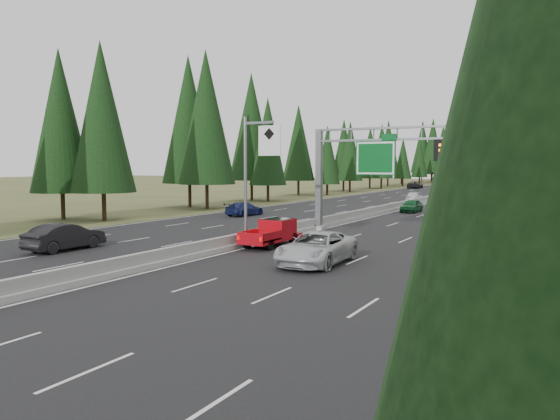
{
  "coord_description": "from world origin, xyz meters",
  "views": [
    {
      "loc": [
        18.41,
        -3.51,
        5.11
      ],
      "look_at": [
        5.26,
        20.0,
        2.89
      ],
      "focal_mm": 35.0,
      "sensor_mm": 36.0,
      "label": 1
    }
  ],
  "objects": [
    {
      "name": "car_ahead_dkgrey",
      "position": [
        5.97,
        79.0,
        0.77
      ],
      "size": [
        2.42,
        4.96,
        1.39
      ],
      "primitive_type": "imported",
      "rotation": [
        0.0,
        0.0,
        -0.1
      ],
      "color": "black",
      "rests_on": "road"
    },
    {
      "name": "car_ahead_far",
      "position": [
        2.57,
        134.84,
        0.74
      ],
      "size": [
        1.66,
        3.92,
        1.32
      ],
      "primitive_type": "imported",
      "rotation": [
        0.0,
        0.0,
        -0.03
      ],
      "color": "black",
      "rests_on": "road"
    },
    {
      "name": "car_ahead_green",
      "position": [
        2.3,
        54.23,
        0.78
      ],
      "size": [
        1.69,
        4.14,
        1.41
      ],
      "primitive_type": "imported",
      "rotation": [
        0.0,
        0.0,
        -0.01
      ],
      "color": "#135326",
      "rests_on": "road"
    },
    {
      "name": "shoulder_left",
      "position": [
        -17.8,
        80.0,
        0.03
      ],
      "size": [
        3.6,
        260.0,
        0.06
      ],
      "primitive_type": "cube",
      "color": "#424E24",
      "rests_on": "ground"
    },
    {
      "name": "hov_sign_pole",
      "position": [
        0.58,
        24.97,
        4.72
      ],
      "size": [
        2.8,
        0.5,
        8.0
      ],
      "color": "slate",
      "rests_on": "road"
    },
    {
      "name": "car_onc_blue",
      "position": [
        -11.15,
        42.06,
        0.76
      ],
      "size": [
        2.25,
        4.8,
        1.36
      ],
      "primitive_type": "imported",
      "rotation": [
        0.0,
        0.0,
        3.07
      ],
      "color": "navy",
      "rests_on": "road"
    },
    {
      "name": "silver_minivan",
      "position": [
        6.61,
        21.4,
        0.9
      ],
      "size": [
        3.03,
        6.04,
        1.64
      ],
      "primitive_type": "imported",
      "rotation": [
        0.0,
        0.0,
        0.05
      ],
      "color": "#BBBCC0",
      "rests_on": "road"
    },
    {
      "name": "car_onc_far",
      "position": [
        -13.8,
        114.41,
        0.87
      ],
      "size": [
        3.02,
        5.84,
        1.57
      ],
      "primitive_type": "imported",
      "rotation": [
        0.0,
        0.0,
        3.21
      ],
      "color": "black",
      "rests_on": "road"
    },
    {
      "name": "car_onc_near",
      "position": [
        -8.39,
        18.25,
        0.89
      ],
      "size": [
        1.74,
        4.92,
        1.62
      ],
      "primitive_type": "imported",
      "rotation": [
        0.0,
        0.0,
        3.15
      ],
      "color": "black",
      "rests_on": "road"
    },
    {
      "name": "car_ahead_dkred",
      "position": [
        14.5,
        74.5,
        0.86
      ],
      "size": [
        1.79,
        4.81,
        1.57
      ],
      "primitive_type": "imported",
      "rotation": [
        0.0,
        0.0,
        -0.03
      ],
      "color": "#610D13",
      "rests_on": "road"
    },
    {
      "name": "car_ahead_white",
      "position": [
        6.73,
        121.15,
        0.86
      ],
      "size": [
        2.73,
        5.65,
        1.55
      ],
      "primitive_type": "imported",
      "rotation": [
        0.0,
        0.0,
        0.03
      ],
      "color": "#B8B8B8",
      "rests_on": "road"
    },
    {
      "name": "sign_gantry",
      "position": [
        8.92,
        34.88,
        5.27
      ],
      "size": [
        16.75,
        0.98,
        7.8
      ],
      "color": "slate",
      "rests_on": "road"
    },
    {
      "name": "red_pickup",
      "position": [
        1.5,
        26.01,
        1.0
      ],
      "size": [
        1.82,
        5.09,
        1.66
      ],
      "color": "black",
      "rests_on": "road"
    },
    {
      "name": "car_onc_white",
      "position": [
        -1.5,
        69.09,
        0.83
      ],
      "size": [
        2.14,
        4.56,
        1.51
      ],
      "primitive_type": "imported",
      "rotation": [
        0.0,
        0.0,
        3.22
      ],
      "color": "silver",
      "rests_on": "road"
    },
    {
      "name": "tree_row_left",
      "position": [
        -22.18,
        73.78,
        9.56
      ],
      "size": [
        11.82,
        240.46,
        18.95
      ],
      "color": "black",
      "rests_on": "ground"
    },
    {
      "name": "median_barrier",
      "position": [
        0.0,
        80.0,
        0.41
      ],
      "size": [
        0.7,
        260.0,
        0.85
      ],
      "color": "gray",
      "rests_on": "road"
    },
    {
      "name": "road",
      "position": [
        0.0,
        80.0,
        0.04
      ],
      "size": [
        32.0,
        260.0,
        0.08
      ],
      "primitive_type": "cube",
      "color": "black",
      "rests_on": "ground"
    }
  ]
}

